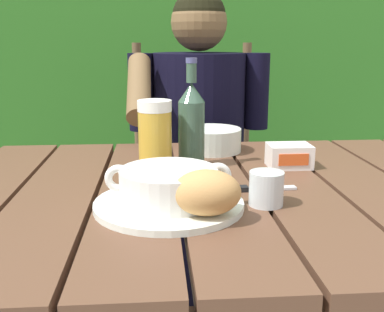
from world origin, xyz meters
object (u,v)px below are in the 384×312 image
bread_roll (207,193)px  beer_bottle (191,123)px  butter_tub (289,156)px  beer_glass (155,137)px  table_knife (246,189)px  soup_bowl (169,184)px  chair_near_diner (195,177)px  person_eating (199,135)px  water_glass_small (266,188)px  diner_bowl (212,140)px  serving_plate (169,204)px

bread_roll → beer_bottle: (0.00, 0.35, 0.05)m
butter_tub → bread_roll: bearing=-125.6°
beer_glass → table_knife: 0.25m
soup_bowl → butter_tub: 0.39m
table_knife → butter_tub: bearing=51.7°
chair_near_diner → bread_roll: size_ratio=8.44×
person_eating → bread_roll: 0.85m
water_glass_small → table_knife: size_ratio=0.37×
beer_bottle → table_knife: 0.24m
soup_bowl → diner_bowl: 0.45m
chair_near_diner → beer_bottle: (-0.07, -0.70, 0.34)m
beer_bottle → table_knife: beer_bottle is taller
chair_near_diner → soup_bowl: chair_near_diner is taller
chair_near_diner → beer_bottle: 0.78m
beer_bottle → person_eating: bearing=82.7°
person_eating → serving_plate: bearing=-99.2°
bread_roll → diner_bowl: bread_roll is taller
beer_glass → diner_bowl: beer_glass is taller
bread_roll → butter_tub: bread_roll is taller
person_eating → beer_bottle: bearing=-97.3°
diner_bowl → chair_near_diner: bearing=90.0°
bread_roll → table_knife: size_ratio=0.70×
soup_bowl → bread_roll: bread_roll is taller
bread_roll → diner_bowl: 0.51m
soup_bowl → beer_glass: 0.24m
bread_roll → beer_glass: 0.32m
serving_plate → beer_bottle: beer_bottle is taller
serving_plate → bread_roll: bearing=-49.4°
bread_roll → person_eating: bearing=85.6°
beer_bottle → butter_tub: 0.24m
beer_glass → table_knife: beer_glass is taller
water_glass_small → butter_tub: size_ratio=0.63×
person_eating → bread_roll: (-0.07, -0.85, 0.07)m
person_eating → serving_plate: person_eating is taller
person_eating → soup_bowl: 0.79m
chair_near_diner → butter_tub: bearing=-77.2°
beer_bottle → butter_tub: size_ratio=2.55×
chair_near_diner → diner_bowl: bearing=-90.0°
water_glass_small → bread_roll: bearing=-148.9°
serving_plate → beer_bottle: bearing=77.3°
serving_plate → diner_bowl: bearing=73.3°
serving_plate → bread_roll: (0.06, -0.07, 0.04)m
beer_glass → diner_bowl: 0.25m
chair_near_diner → person_eating: bearing=-90.9°
serving_plate → beer_glass: (-0.02, 0.23, 0.08)m
chair_near_diner → person_eating: person_eating is taller
water_glass_small → diner_bowl: 0.43m
butter_tub → table_knife: size_ratio=0.59×
serving_plate → water_glass_small: (0.18, 0.00, 0.03)m
water_glass_small → beer_bottle: bearing=112.8°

